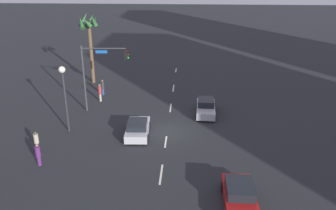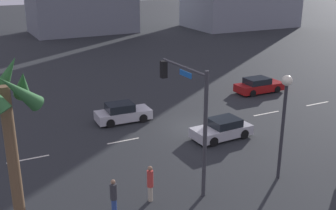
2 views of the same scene
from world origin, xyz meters
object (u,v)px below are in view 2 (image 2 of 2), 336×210
Objects in this scene: pedestrian_0 at (114,195)px; palm_tree_1 at (4,117)px; car_2 at (122,113)px; traffic_signal at (190,106)px; pedestrian_3 at (150,182)px; streetlamp at (285,107)px; car_0 at (222,129)px; car_1 at (259,86)px.

palm_tree_1 is (4.42, 2.31, 5.41)m from pedestrian_0.
car_2 is 11.01m from traffic_signal.
pedestrian_3 is (-1.97, -0.20, 0.10)m from pedestrian_0.
pedestrian_0 is 0.21× the size of palm_tree_1.
palm_tree_1 is (8.94, 3.20, 1.94)m from traffic_signal.
pedestrian_3 is (7.28, -1.00, -3.09)m from streetlamp.
car_0 is 9.21m from pedestrian_3.
streetlamp is at bearing 160.16° from traffic_signal.
pedestrian_3 is at bearing 33.75° from car_0.
car_1 is at bearing -142.98° from pedestrian_3.
palm_tree_1 is (9.07, 13.57, 5.68)m from car_2.
car_0 is 2.38× the size of pedestrian_0.
car_2 is 13.37m from streetlamp.
palm_tree_1 reaches higher than car_2.
pedestrian_3 is at bearing 15.41° from traffic_signal.
palm_tree_1 reaches higher than pedestrian_3.
car_0 is 2.19× the size of pedestrian_3.
car_1 is (-8.96, -7.41, 0.02)m from car_0.
car_0 is 11.63m from car_1.
palm_tree_1 is at bearing 19.73° from traffic_signal.
pedestrian_0 is at bearing 67.56° from car_2.
traffic_signal reaches higher than streetlamp.
streetlamp reaches higher than car_0.
pedestrian_3 is at bearing -158.61° from palm_tree_1.
palm_tree_1 is at bearing 28.48° from car_0.
car_2 is at bearing -90.74° from traffic_signal.
palm_tree_1 is (6.38, 2.50, 5.31)m from pedestrian_3.
streetlamp is 3.33× the size of pedestrian_0.
pedestrian_3 is (16.60, 12.52, 0.39)m from car_1.
traffic_signal reaches higher than car_1.
pedestrian_3 reaches higher than car_1.
traffic_signal is (0.13, 10.36, 3.74)m from car_2.
traffic_signal is (5.09, 4.41, 3.77)m from car_0.
traffic_signal is 4.28m from pedestrian_3.
streetlamp is 3.06× the size of pedestrian_3.
car_2 is at bearing 5.97° from car_1.
car_0 is 7.72m from traffic_signal.
car_2 is 11.39m from pedestrian_3.
palm_tree_1 reaches higher than car_1.
pedestrian_0 is at bearing 5.67° from pedestrian_3.
traffic_signal is at bearing -160.27° from palm_tree_1.
car_2 is 2.17× the size of pedestrian_3.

